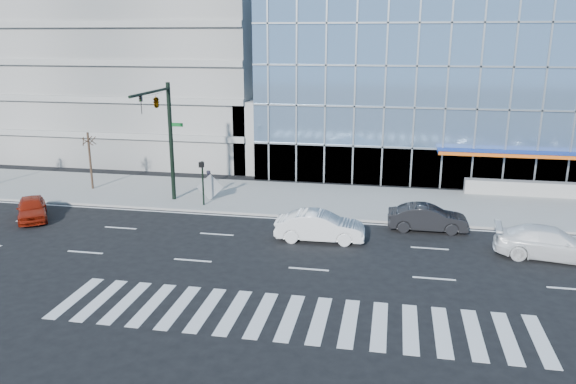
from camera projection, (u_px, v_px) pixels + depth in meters
name	position (u px, v px, depth m)	size (l,w,h in m)	color
ground	(320.00, 241.00, 31.38)	(160.00, 160.00, 0.00)	black
sidewalk	(335.00, 200.00, 38.93)	(120.00, 8.00, 0.15)	gray
theatre_building	(510.00, 77.00, 51.47)	(42.00, 26.00, 15.00)	#779CC7
parking_garage	(160.00, 47.00, 56.91)	(24.00, 24.00, 20.00)	gray
ramp_block	(279.00, 133.00, 48.70)	(6.00, 8.00, 6.00)	gray
traffic_signal	(161.00, 115.00, 36.03)	(1.14, 5.74, 8.00)	black
ped_signal_post	(202.00, 176.00, 37.01)	(0.30, 0.33, 3.00)	black
street_tree_near	(88.00, 140.00, 40.70)	(1.10, 1.10, 4.23)	#332319
white_suv	(550.00, 243.00, 28.82)	(2.25, 5.54, 1.61)	white
white_sedan	(320.00, 226.00, 31.31)	(1.74, 4.98, 1.64)	white
dark_sedan	(428.00, 218.00, 32.94)	(1.61, 4.61, 1.52)	black
red_sedan	(32.00, 208.00, 34.98)	(1.67, 4.16, 1.42)	maroon
pedestrian	(210.00, 183.00, 39.79)	(0.65, 0.43, 1.78)	black
tilted_panel	(210.00, 187.00, 38.48)	(1.30, 0.06, 1.30)	#A3A3A3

